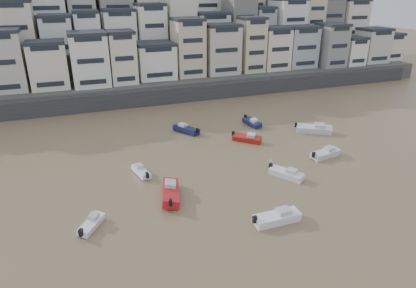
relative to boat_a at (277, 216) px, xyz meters
name	(u,v)px	position (x,y,z in m)	size (l,w,h in m)	color
harbor_wall	(159,96)	(-1.17, 49.84, 0.95)	(140.00, 3.00, 3.50)	#38383A
hillside	(141,27)	(3.56, 89.68, 12.21)	(141.04, 66.00, 50.00)	#4C4C47
boat_a	(277,216)	(0.00, 0.00, 0.00)	(5.89, 1.93, 1.61)	white
boat_b	(287,172)	(6.72, 8.87, -0.08)	(5.31, 1.74, 1.45)	silver
boat_c	(171,191)	(-9.65, 9.24, 0.10)	(6.63, 2.17, 1.81)	#B1151A
boat_d	(326,153)	(15.90, 12.50, -0.05)	(5.52, 1.81, 1.51)	silver
boat_e	(247,137)	(7.38, 22.46, -0.08)	(5.34, 1.75, 1.46)	maroon
boat_f	(141,170)	(-11.85, 16.79, -0.19)	(4.47, 1.46, 1.22)	white
boat_g	(314,128)	(20.45, 21.90, 0.12)	(6.78, 2.22, 1.85)	silver
boat_h	(186,128)	(-0.98, 30.23, -0.03)	(5.69, 1.86, 1.55)	#13173C
boat_i	(252,122)	(11.85, 29.43, -0.09)	(5.24, 1.71, 1.43)	#151B44
boat_j	(91,223)	(-19.36, 6.23, -0.21)	(4.31, 1.41, 1.18)	white
person_pink	(271,164)	(5.82, 11.59, 0.07)	(0.44, 0.44, 1.74)	#CF9B92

